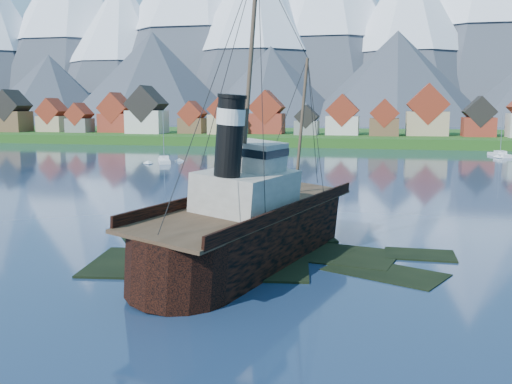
# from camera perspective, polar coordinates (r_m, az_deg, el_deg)

# --- Properties ---
(ground) EXTENTS (1400.00, 1400.00, 0.00)m
(ground) POSITION_cam_1_polar(r_m,az_deg,el_deg) (48.77, -1.57, -6.86)
(ground) COLOR #1B2E4C
(ground) RESTS_ON ground
(shoal) EXTENTS (31.71, 21.24, 1.14)m
(shoal) POSITION_cam_1_polar(r_m,az_deg,el_deg) (50.50, 1.00, -6.72)
(shoal) COLOR black
(shoal) RESTS_ON ground
(shore_bank) EXTENTS (600.00, 80.00, 3.20)m
(shore_bank) POSITION_cam_1_polar(r_m,az_deg,el_deg) (216.28, 9.43, 5.09)
(shore_bank) COLOR #1B4614
(shore_bank) RESTS_ON ground
(seawall) EXTENTS (600.00, 2.50, 2.00)m
(seawall) POSITION_cam_1_polar(r_m,az_deg,el_deg) (178.43, 8.76, 4.37)
(seawall) COLOR #3F3D38
(seawall) RESTS_ON ground
(town) EXTENTS (250.96, 16.69, 17.30)m
(town) POSITION_cam_1_polar(r_m,az_deg,el_deg) (202.76, -0.26, 7.51)
(town) COLOR maroon
(town) RESTS_ON ground
(mountains) EXTENTS (965.00, 340.00, 205.00)m
(mountains) POSITION_cam_1_polar(r_m,az_deg,el_deg) (532.48, 11.49, 16.73)
(mountains) COLOR #2D333D
(mountains) RESTS_ON ground
(tugboat_wreck) EXTENTS (7.38, 31.80, 25.20)m
(tugboat_wreck) POSITION_cam_1_polar(r_m,az_deg,el_deg) (49.51, -0.10, -2.86)
(tugboat_wreck) COLOR black
(tugboat_wreck) RESTS_ON ground
(sailboat_c) EXTENTS (6.21, 9.74, 12.39)m
(sailboat_c) POSITION_cam_1_polar(r_m,az_deg,el_deg) (133.20, -9.18, 3.05)
(sailboat_c) COLOR silver
(sailboat_c) RESTS_ON ground
(sailboat_e) EXTENTS (4.70, 10.67, 12.01)m
(sailboat_e) POSITION_cam_1_polar(r_m,az_deg,el_deg) (160.37, 23.22, 3.39)
(sailboat_e) COLOR silver
(sailboat_e) RESTS_ON ground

